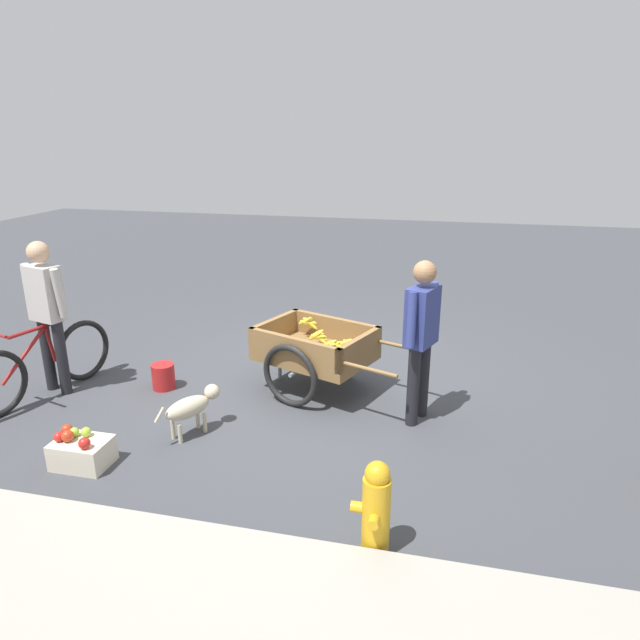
{
  "coord_description": "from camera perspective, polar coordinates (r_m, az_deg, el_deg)",
  "views": [
    {
      "loc": [
        -1.23,
        5.37,
        2.58
      ],
      "look_at": [
        0.02,
        0.04,
        0.75
      ],
      "focal_mm": 31.93,
      "sensor_mm": 36.0,
      "label": 1
    }
  ],
  "objects": [
    {
      "name": "ground_plane",
      "position": [
        6.09,
        0.3,
        -6.6
      ],
      "size": [
        24.0,
        24.0,
        0.0
      ],
      "primitive_type": "plane",
      "color": "#3D3F44"
    },
    {
      "name": "fruit_cart",
      "position": [
        5.82,
        -0.4,
        -3.12
      ],
      "size": [
        1.81,
        1.3,
        0.73
      ],
      "color": "olive",
      "rests_on": "ground"
    },
    {
      "name": "vendor_person",
      "position": [
        5.14,
        10.13,
        -0.87
      ],
      "size": [
        0.31,
        0.53,
        1.52
      ],
      "color": "black",
      "rests_on": "ground"
    },
    {
      "name": "bicycle",
      "position": [
        6.36,
        -26.09,
        -4.02
      ],
      "size": [
        0.59,
        1.62,
        0.85
      ],
      "color": "black",
      "rests_on": "ground"
    },
    {
      "name": "cyclist_person",
      "position": [
        6.26,
        -25.73,
        1.4
      ],
      "size": [
        0.5,
        0.28,
        1.57
      ],
      "color": "black",
      "rests_on": "ground"
    },
    {
      "name": "dog",
      "position": [
        5.19,
        -12.77,
        -8.43
      ],
      "size": [
        0.39,
        0.6,
        0.4
      ],
      "color": "beige",
      "rests_on": "ground"
    },
    {
      "name": "fire_hydrant",
      "position": [
        3.76,
        5.61,
        -18.37
      ],
      "size": [
        0.25,
        0.25,
        0.67
      ],
      "color": "gold",
      "rests_on": "ground"
    },
    {
      "name": "plastic_bucket",
      "position": [
        6.2,
        -15.43,
        -5.46
      ],
      "size": [
        0.24,
        0.24,
        0.27
      ],
      "primitive_type": "cylinder",
      "color": "#B21E1E",
      "rests_on": "ground"
    },
    {
      "name": "mixed_fruit_crate",
      "position": [
        5.08,
        -22.81,
        -12.0
      ],
      "size": [
        0.44,
        0.32,
        0.32
      ],
      "color": "beige",
      "rests_on": "ground"
    }
  ]
}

